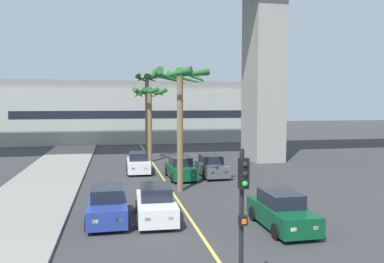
{
  "coord_description": "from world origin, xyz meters",
  "views": [
    {
      "loc": [
        -3.43,
        -2.85,
        5.32
      ],
      "look_at": [
        0.0,
        14.0,
        4.1
      ],
      "focal_mm": 36.19,
      "sensor_mm": 36.0,
      "label": 1
    }
  ],
  "objects_px": {
    "palm_tree_mid_median": "(147,94)",
    "palm_tree_far_median": "(180,91)",
    "car_queue_second": "(107,205)",
    "car_queue_sixth": "(211,166)",
    "car_queue_fifth": "(156,204)",
    "traffic_light_median_near": "(242,208)",
    "car_queue_front": "(282,211)",
    "palm_tree_near_median": "(149,102)",
    "car_queue_fourth": "(181,169)",
    "car_queue_third": "(138,163)"
  },
  "relations": [
    {
      "from": "car_queue_second",
      "to": "car_queue_fourth",
      "type": "height_order",
      "value": "same"
    },
    {
      "from": "car_queue_fourth",
      "to": "palm_tree_far_median",
      "type": "height_order",
      "value": "palm_tree_far_median"
    },
    {
      "from": "palm_tree_far_median",
      "to": "traffic_light_median_near",
      "type": "bearing_deg",
      "value": -93.21
    },
    {
      "from": "car_queue_fifth",
      "to": "palm_tree_near_median",
      "type": "height_order",
      "value": "palm_tree_near_median"
    },
    {
      "from": "palm_tree_mid_median",
      "to": "traffic_light_median_near",
      "type": "bearing_deg",
      "value": -91.04
    },
    {
      "from": "car_queue_front",
      "to": "palm_tree_near_median",
      "type": "height_order",
      "value": "palm_tree_near_median"
    },
    {
      "from": "car_queue_fifth",
      "to": "palm_tree_far_median",
      "type": "bearing_deg",
      "value": 69.47
    },
    {
      "from": "traffic_light_median_near",
      "to": "palm_tree_mid_median",
      "type": "bearing_deg",
      "value": 88.96
    },
    {
      "from": "car_queue_second",
      "to": "car_queue_third",
      "type": "distance_m",
      "value": 12.56
    },
    {
      "from": "palm_tree_near_median",
      "to": "palm_tree_far_median",
      "type": "height_order",
      "value": "palm_tree_far_median"
    },
    {
      "from": "palm_tree_far_median",
      "to": "car_queue_front",
      "type": "bearing_deg",
      "value": -68.49
    },
    {
      "from": "car_queue_front",
      "to": "car_queue_fourth",
      "type": "bearing_deg",
      "value": 101.4
    },
    {
      "from": "car_queue_fourth",
      "to": "car_queue_fifth",
      "type": "xyz_separation_m",
      "value": [
        -2.79,
        -9.42,
        0.0
      ]
    },
    {
      "from": "car_queue_third",
      "to": "car_queue_sixth",
      "type": "xyz_separation_m",
      "value": [
        5.16,
        -2.68,
        0.0
      ]
    },
    {
      "from": "car_queue_sixth",
      "to": "palm_tree_far_median",
      "type": "bearing_deg",
      "value": -125.36
    },
    {
      "from": "palm_tree_near_median",
      "to": "car_queue_fourth",
      "type": "bearing_deg",
      "value": -80.5
    },
    {
      "from": "car_queue_front",
      "to": "car_queue_fifth",
      "type": "distance_m",
      "value": 5.65
    },
    {
      "from": "car_queue_third",
      "to": "car_queue_fourth",
      "type": "height_order",
      "value": "same"
    },
    {
      "from": "car_queue_fourth",
      "to": "palm_tree_mid_median",
      "type": "xyz_separation_m",
      "value": [
        -0.86,
        17.46,
        5.77
      ]
    },
    {
      "from": "car_queue_second",
      "to": "traffic_light_median_near",
      "type": "distance_m",
      "value": 9.47
    },
    {
      "from": "car_queue_third",
      "to": "car_queue_sixth",
      "type": "bearing_deg",
      "value": -27.46
    },
    {
      "from": "palm_tree_mid_median",
      "to": "palm_tree_far_median",
      "type": "distance_m",
      "value": 21.36
    },
    {
      "from": "car_queue_fifth",
      "to": "traffic_light_median_near",
      "type": "xyz_separation_m",
      "value": [
        1.29,
        -8.39,
        1.99
      ]
    },
    {
      "from": "palm_tree_mid_median",
      "to": "palm_tree_far_median",
      "type": "xyz_separation_m",
      "value": [
        0.14,
        -21.35,
        -0.36
      ]
    },
    {
      "from": "car_queue_second",
      "to": "palm_tree_near_median",
      "type": "height_order",
      "value": "palm_tree_near_median"
    },
    {
      "from": "car_queue_sixth",
      "to": "palm_tree_mid_median",
      "type": "distance_m",
      "value": 18.25
    },
    {
      "from": "palm_tree_near_median",
      "to": "car_queue_sixth",
      "type": "bearing_deg",
      "value": -64.77
    },
    {
      "from": "traffic_light_median_near",
      "to": "car_queue_second",
      "type": "bearing_deg",
      "value": 112.13
    },
    {
      "from": "car_queue_fourth",
      "to": "car_queue_fifth",
      "type": "distance_m",
      "value": 9.83
    },
    {
      "from": "palm_tree_near_median",
      "to": "traffic_light_median_near",
      "type": "bearing_deg",
      "value": -90.19
    },
    {
      "from": "car_queue_second",
      "to": "car_queue_third",
      "type": "xyz_separation_m",
      "value": [
        2.19,
        12.37,
        0.0
      ]
    },
    {
      "from": "car_queue_third",
      "to": "car_queue_second",
      "type": "bearing_deg",
      "value": -100.04
    },
    {
      "from": "palm_tree_near_median",
      "to": "car_queue_second",
      "type": "bearing_deg",
      "value": -101.41
    },
    {
      "from": "palm_tree_near_median",
      "to": "palm_tree_far_median",
      "type": "distance_m",
      "value": 12.4
    },
    {
      "from": "car_queue_front",
      "to": "car_queue_third",
      "type": "height_order",
      "value": "same"
    },
    {
      "from": "car_queue_second",
      "to": "car_queue_sixth",
      "type": "bearing_deg",
      "value": 52.81
    },
    {
      "from": "car_queue_third",
      "to": "car_queue_fourth",
      "type": "relative_size",
      "value": 1.0
    },
    {
      "from": "traffic_light_median_near",
      "to": "car_queue_front",
      "type": "bearing_deg",
      "value": 57.53
    },
    {
      "from": "car_queue_second",
      "to": "car_queue_fourth",
      "type": "xyz_separation_m",
      "value": [
        4.99,
        9.24,
        0.0
      ]
    },
    {
      "from": "car_queue_fifth",
      "to": "palm_tree_mid_median",
      "type": "height_order",
      "value": "palm_tree_mid_median"
    },
    {
      "from": "car_queue_fifth",
      "to": "traffic_light_median_near",
      "type": "distance_m",
      "value": 8.72
    },
    {
      "from": "car_queue_fourth",
      "to": "palm_tree_mid_median",
      "type": "bearing_deg",
      "value": 92.83
    },
    {
      "from": "car_queue_fifth",
      "to": "traffic_light_median_near",
      "type": "relative_size",
      "value": 0.99
    },
    {
      "from": "palm_tree_far_median",
      "to": "palm_tree_near_median",
      "type": "bearing_deg",
      "value": 93.21
    },
    {
      "from": "traffic_light_median_near",
      "to": "palm_tree_far_median",
      "type": "bearing_deg",
      "value": 86.79
    },
    {
      "from": "car_queue_fifth",
      "to": "palm_tree_far_median",
      "type": "xyz_separation_m",
      "value": [
        2.07,
        5.53,
        5.41
      ]
    },
    {
      "from": "car_queue_front",
      "to": "palm_tree_far_median",
      "type": "bearing_deg",
      "value": 111.51
    },
    {
      "from": "car_queue_second",
      "to": "palm_tree_mid_median",
      "type": "relative_size",
      "value": 0.47
    },
    {
      "from": "car_queue_front",
      "to": "palm_tree_near_median",
      "type": "bearing_deg",
      "value": 100.61
    },
    {
      "from": "car_queue_fourth",
      "to": "palm_tree_near_median",
      "type": "bearing_deg",
      "value": 99.5
    }
  ]
}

